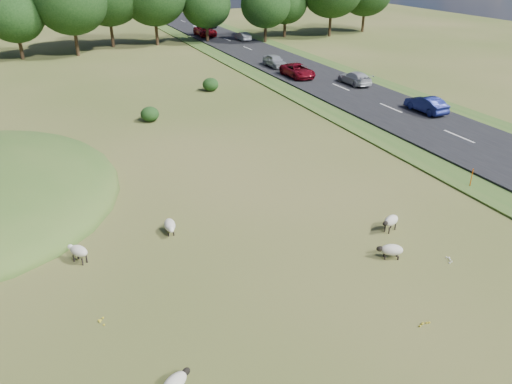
# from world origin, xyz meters

# --- Properties ---
(ground) EXTENTS (160.00, 160.00, 0.00)m
(ground) POSITION_xyz_m (0.00, 20.00, 0.00)
(ground) COLOR #395119
(ground) RESTS_ON ground
(road) EXTENTS (8.00, 150.00, 0.25)m
(road) POSITION_xyz_m (20.00, 30.00, 0.12)
(road) COLOR black
(road) RESTS_ON ground
(treeline) EXTENTS (96.28, 14.66, 11.70)m
(treeline) POSITION_xyz_m (-1.06, 55.44, 6.57)
(treeline) COLOR black
(treeline) RESTS_ON ground
(shrubs) EXTENTS (21.68, 9.18, 1.54)m
(shrubs) POSITION_xyz_m (-3.51, 27.09, 0.70)
(shrubs) COLOR black
(shrubs) RESTS_ON ground
(marker_post) EXTENTS (0.06, 0.06, 1.20)m
(marker_post) POSITION_xyz_m (14.52, 1.40, 0.60)
(marker_post) COLOR #D8590C
(marker_post) RESTS_ON ground
(sheep_0) EXTENTS (1.24, 0.92, 0.70)m
(sheep_0) POSITION_xyz_m (5.62, -2.81, 0.44)
(sheep_0) COLOR #C1B6A0
(sheep_0) RESTS_ON ground
(sheep_1) EXTENTS (1.16, 0.91, 0.83)m
(sheep_1) POSITION_xyz_m (-5.29, -6.46, 0.58)
(sheep_1) COLOR #C1B6A0
(sheep_1) RESTS_ON ground
(sheep_2) EXTENTS (0.65, 1.25, 0.71)m
(sheep_2) POSITION_xyz_m (-2.89, 3.31, 0.45)
(sheep_2) COLOR #C1B6A0
(sheep_2) RESTS_ON ground
(sheep_3) EXTENTS (0.96, 1.14, 0.83)m
(sheep_3) POSITION_xyz_m (-7.23, 2.50, 0.58)
(sheep_3) COLOR #C1B6A0
(sheep_3) RESTS_ON ground
(sheep_4) EXTENTS (1.21, 0.82, 0.84)m
(sheep_4) POSITION_xyz_m (7.09, -0.83, 0.59)
(sheep_4) COLOR #C1B6A0
(sheep_4) RESTS_ON ground
(car_0) EXTENTS (1.64, 4.07, 1.39)m
(car_0) POSITION_xyz_m (18.10, 35.26, 0.94)
(car_0) COLOR #9FA2A6
(car_0) RESTS_ON road
(car_1) EXTENTS (2.26, 4.91, 1.36)m
(car_1) POSITION_xyz_m (18.10, 29.60, 0.93)
(car_1) COLOR maroon
(car_1) RESTS_ON road
(car_2) EXTENTS (2.54, 5.51, 1.53)m
(car_2) POSITION_xyz_m (18.10, 60.75, 1.02)
(car_2) COLOR maroon
(car_2) RESTS_ON road
(car_3) EXTENTS (1.82, 4.47, 1.30)m
(car_3) POSITION_xyz_m (21.90, 69.85, 0.90)
(car_3) COLOR black
(car_3) RESTS_ON road
(car_4) EXTENTS (1.29, 3.71, 1.22)m
(car_4) POSITION_xyz_m (21.90, 54.24, 0.86)
(car_4) COLOR #A9ABB0
(car_4) RESTS_ON road
(car_5) EXTENTS (1.41, 4.06, 1.34)m
(car_5) POSITION_xyz_m (21.90, 13.85, 0.92)
(car_5) COLOR navy
(car_5) RESTS_ON road
(car_6) EXTENTS (1.79, 4.40, 1.28)m
(car_6) POSITION_xyz_m (21.90, 24.48, 0.89)
(car_6) COLOR silver
(car_6) RESTS_ON road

